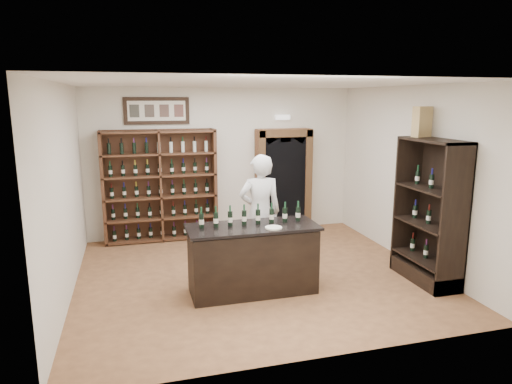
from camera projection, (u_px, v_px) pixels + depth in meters
floor at (255, 275)px, 7.33m from camera, size 5.50×5.50×0.00m
ceiling at (255, 83)px, 6.72m from camera, size 5.50×5.50×0.00m
wall_back at (223, 162)px, 9.39m from camera, size 5.50×0.04×3.00m
wall_left at (64, 193)px, 6.31m from camera, size 0.04×5.00×3.00m
wall_right at (411, 176)px, 7.74m from camera, size 0.04×5.00×3.00m
wine_shelf at (160, 186)px, 8.97m from camera, size 2.20×0.38×2.20m
framed_picture at (157, 111)px, 8.81m from camera, size 1.25×0.04×0.52m
arched_doorway at (283, 178)px, 9.62m from camera, size 1.17×0.35×2.17m
emergency_light at (282, 117)px, 9.46m from camera, size 0.30×0.10×0.10m
tasting_counter at (253, 259)px, 6.61m from camera, size 1.88×0.78×1.00m
counter_bottle_0 at (201, 220)px, 6.38m from camera, size 0.07×0.07×0.30m
counter_bottle_1 at (216, 219)px, 6.43m from camera, size 0.07×0.07×0.30m
counter_bottle_2 at (230, 218)px, 6.49m from camera, size 0.07×0.07×0.30m
counter_bottle_3 at (244, 217)px, 6.54m from camera, size 0.07×0.07×0.30m
counter_bottle_4 at (258, 217)px, 6.59m from camera, size 0.07×0.07×0.30m
counter_bottle_5 at (272, 216)px, 6.65m from camera, size 0.07×0.07×0.30m
counter_bottle_6 at (285, 215)px, 6.70m from camera, size 0.07×0.07×0.30m
counter_bottle_7 at (298, 214)px, 6.75m from camera, size 0.07×0.07×0.30m
side_cabinet at (429, 233)px, 6.98m from camera, size 0.48×1.20×2.20m
shopkeeper at (260, 212)px, 7.45m from camera, size 0.72×0.50×1.91m
plate at (274, 228)px, 6.37m from camera, size 0.24×0.24×0.02m
wine_crate at (422, 122)px, 7.00m from camera, size 0.36×0.24×0.46m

